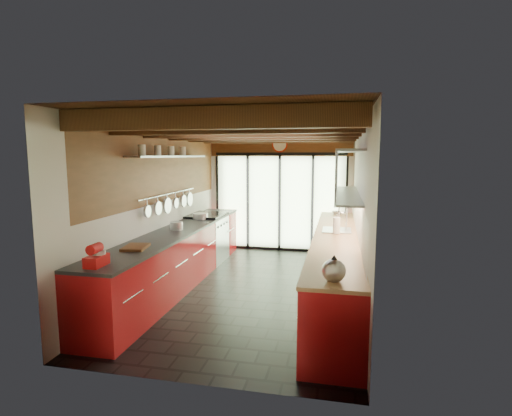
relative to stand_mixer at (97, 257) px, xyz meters
The scene contains 18 objects.
ground 2.77m from the stand_mixer, 60.48° to the left, with size 5.50×5.50×0.00m, color black.
room_shell 2.65m from the stand_mixer, 60.48° to the left, with size 5.50×5.50×5.50m.
ceiling_beams 3.25m from the stand_mixer, 64.15° to the left, with size 3.14×5.06×4.90m.
glass_door 5.14m from the stand_mixer, 75.57° to the left, with size 2.95×0.10×2.90m.
left_counter 2.31m from the stand_mixer, 90.13° to the left, with size 0.68×5.00×0.92m.
range_stove 3.73m from the stand_mixer, 90.08° to the left, with size 0.66×0.90×0.97m.
right_counter 3.44m from the stand_mixer, 41.41° to the left, with size 0.68×5.00×0.92m.
sink_assembly 3.68m from the stand_mixer, 45.94° to the left, with size 0.45×0.52×0.43m.
upper_cabinets_right 3.80m from the stand_mixer, 43.28° to the left, with size 0.34×3.00×3.00m.
left_wall_fixtures 2.62m from the stand_mixer, 94.59° to the left, with size 0.28×2.60×0.96m.
stand_mixer is the anchor object (origin of this frame).
pot_large 2.17m from the stand_mixer, 90.00° to the left, with size 0.20×0.20×0.13m, color silver.
pot_small 3.30m from the stand_mixer, 90.00° to the left, with size 0.29×0.29×0.11m, color silver.
cutting_board 0.85m from the stand_mixer, 90.00° to the left, with size 0.28×0.40×0.03m, color brown.
kettle 2.54m from the stand_mixer, ahead, with size 0.25×0.29×0.27m.
paper_towel 3.48m from the stand_mixer, 43.10° to the left, with size 0.12×0.12×0.30m.
soap_bottle 3.59m from the stand_mixer, 45.04° to the left, with size 0.08×0.08×0.18m, color silver.
bowl 5.16m from the stand_mixer, 60.52° to the left, with size 0.22×0.22×0.05m, color silver.
Camera 1 is at (1.30, -6.03, 2.12)m, focal length 28.00 mm.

